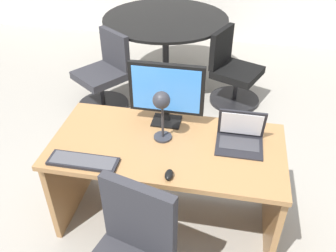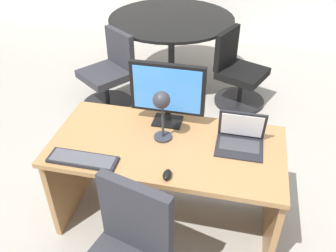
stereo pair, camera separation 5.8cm
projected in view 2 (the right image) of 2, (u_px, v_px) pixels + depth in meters
ground at (197, 112)px, 3.96m from camera, size 12.00×12.00×0.00m
desk at (168, 165)px, 2.52m from camera, size 1.52×0.73×0.74m
monitor at (168, 91)px, 2.40m from camera, size 0.51×0.16×0.45m
laptop at (241, 135)px, 2.32m from camera, size 0.30×0.25×0.23m
keyboard at (83, 159)px, 2.21m from camera, size 0.43×0.13×0.02m
mouse at (167, 175)px, 2.09m from camera, size 0.05×0.09×0.04m
desk_lamp at (162, 106)px, 2.23m from camera, size 0.12×0.14×0.37m
meeting_table at (171, 33)px, 4.23m from camera, size 1.44×1.44×0.79m
meeting_chair_near at (237, 76)px, 3.97m from camera, size 0.62×0.60×0.81m
meeting_chair_far at (110, 78)px, 3.91m from camera, size 0.64×0.65×0.82m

